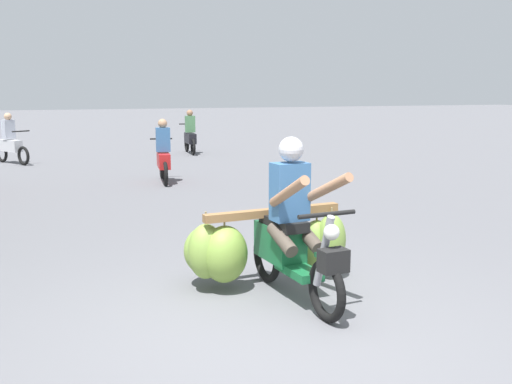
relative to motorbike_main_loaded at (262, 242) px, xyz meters
name	(u,v)px	position (x,y,z in m)	size (l,w,h in m)	color
ground_plane	(274,336)	(-0.33, -1.08, -0.50)	(120.00, 120.00, 0.00)	slate
motorbike_main_loaded	(262,242)	(0.00, 0.00, 0.00)	(1.77, 1.83, 1.58)	black
motorbike_distant_ahead_left	(163,157)	(0.62, 7.31, 0.06)	(0.52, 1.61, 1.40)	black
motorbike_distant_ahead_right	(190,136)	(2.72, 12.84, 0.06)	(0.50, 1.62, 1.40)	black
motorbike_distant_far_ahead	(10,143)	(-2.57, 12.18, 0.06)	(0.93, 1.43, 1.40)	black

